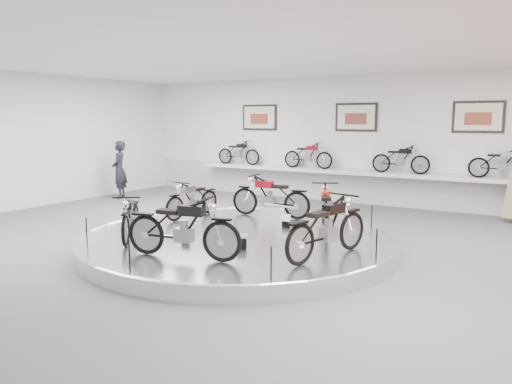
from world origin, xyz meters
The scene contains 21 objects.
floor centered at (0.00, 0.00, 0.00)m, with size 16.00×16.00×0.00m, color #565658.
ceiling centered at (0.00, 0.00, 4.00)m, with size 16.00×16.00×0.00m, color white.
wall_back centered at (0.00, 7.00, 2.00)m, with size 16.00×16.00×0.00m, color white.
dado_band centered at (0.00, 6.98, 0.55)m, with size 15.68×0.04×1.10m, color #BCBCBA.
display_platform centered at (0.00, 0.30, 0.15)m, with size 6.40×6.40×0.30m, color silver.
platform_rim centered at (0.00, 0.30, 0.27)m, with size 6.40×6.40×0.10m, color #B2B2BA.
shelf centered at (0.00, 6.70, 1.00)m, with size 11.00×0.55×0.10m, color silver.
poster_left centered at (-3.50, 6.96, 2.70)m, with size 1.35×0.06×0.88m, color beige.
poster_center centered at (0.00, 6.96, 2.70)m, with size 1.35×0.06×0.88m, color beige.
poster_right centered at (3.50, 6.96, 2.70)m, with size 1.35×0.06×0.88m, color beige.
shelf_bike_a centered at (-4.20, 6.70, 1.42)m, with size 1.22×0.42×0.73m, color black, non-canonical shape.
shelf_bike_b centered at (-1.50, 6.70, 1.42)m, with size 1.22×0.42×0.73m, color maroon, non-canonical shape.
shelf_bike_c centered at (1.50, 6.70, 1.42)m, with size 1.22×0.42×0.73m, color black, non-canonical shape.
shelf_bike_d centered at (4.20, 6.70, 1.42)m, with size 1.22×0.42×0.73m, color #A2A2A7, non-canonical shape.
bike_a centered at (1.33, 1.61, 0.79)m, with size 1.66×0.58×0.97m, color red, non-canonical shape.
bike_b centered at (-0.37, 2.25, 0.81)m, with size 1.72×0.61×1.01m, color maroon, non-canonical shape.
bike_c centered at (-1.95, 1.25, 0.75)m, with size 1.52×0.54×0.89m, color #A2A2A7, non-canonical shape.
bike_d centered at (-1.62, -1.10, 0.75)m, with size 1.53×0.54×0.90m, color black, non-canonical shape.
bike_e centered at (0.15, -1.65, 0.83)m, with size 1.80×0.64×1.06m, color black, non-canonical shape.
bike_f centered at (2.21, -0.33, 0.83)m, with size 1.79×0.63×1.05m, color black, non-canonical shape.
visitor centered at (-7.09, 3.82, 0.96)m, with size 0.70×0.46×1.92m, color black.
Camera 1 is at (5.46, -8.02, 2.63)m, focal length 35.00 mm.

